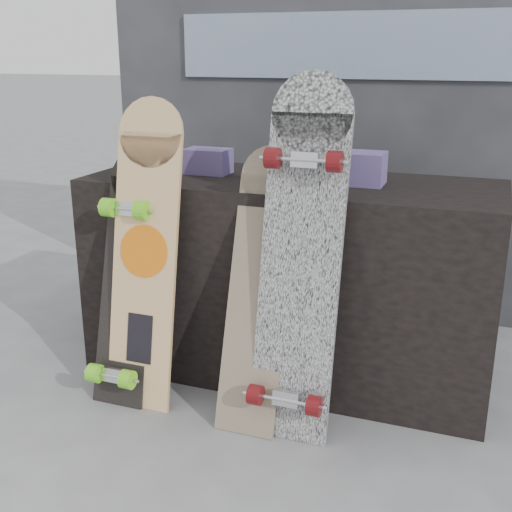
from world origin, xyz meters
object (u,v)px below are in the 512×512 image
at_px(vendor_table, 289,277).
at_px(longboard_celtic, 260,280).
at_px(longboard_geisha, 145,247).
at_px(skateboard_dark, 126,275).
at_px(longboard_cascadia, 301,253).

distance_m(vendor_table, longboard_celtic, 0.39).
height_order(longboard_geisha, skateboard_dark, longboard_geisha).
distance_m(longboard_cascadia, skateboard_dark, 0.69).
distance_m(vendor_table, longboard_cascadia, 0.48).
bearing_deg(longboard_cascadia, longboard_celtic, 174.34).
distance_m(longboard_geisha, skateboard_dark, 0.14).
relative_size(longboard_geisha, longboard_cascadia, 0.92).
bearing_deg(vendor_table, longboard_geisha, -138.07).
distance_m(longboard_geisha, longboard_cascadia, 0.59).
height_order(vendor_table, longboard_celtic, longboard_celtic).
xyz_separation_m(longboard_geisha, longboard_celtic, (0.44, 0.02, -0.08)).
bearing_deg(vendor_table, longboard_cascadia, -67.73).
bearing_deg(skateboard_dark, longboard_geisha, 9.68).
relative_size(vendor_table, longboard_celtic, 1.65).
relative_size(longboard_celtic, longboard_cascadia, 0.79).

